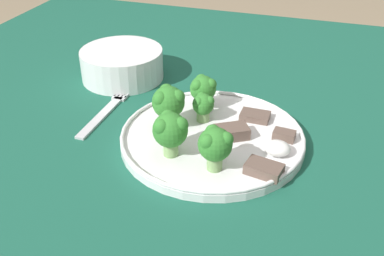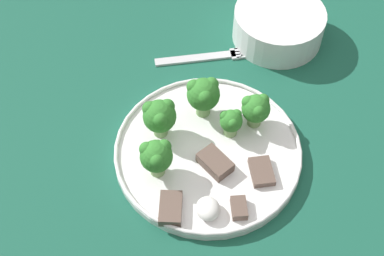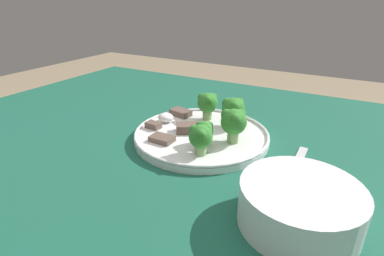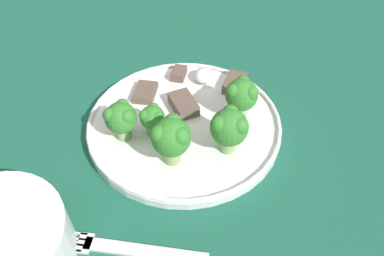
% 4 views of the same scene
% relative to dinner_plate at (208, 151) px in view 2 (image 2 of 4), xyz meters
% --- Properties ---
extents(table, '(1.29, 1.06, 0.75)m').
position_rel_dinner_plate_xyz_m(table, '(-0.01, 0.09, -0.10)').
color(table, '#195642').
rests_on(table, ground_plane).
extents(dinner_plate, '(0.27, 0.27, 0.02)m').
position_rel_dinner_plate_xyz_m(dinner_plate, '(0.00, 0.00, 0.00)').
color(dinner_plate, white).
rests_on(dinner_plate, table).
extents(fork, '(0.02, 0.19, 0.00)m').
position_rel_dinner_plate_xyz_m(fork, '(-0.19, 0.04, -0.01)').
color(fork, silver).
rests_on(fork, table).
extents(cream_bowl, '(0.15, 0.15, 0.06)m').
position_rel_dinner_plate_xyz_m(cream_bowl, '(-0.22, 0.16, 0.02)').
color(cream_bowl, white).
rests_on(cream_bowl, table).
extents(broccoli_floret_near_rim_left, '(0.04, 0.04, 0.06)m').
position_rel_dinner_plate_xyz_m(broccoli_floret_near_rim_left, '(-0.04, 0.08, 0.04)').
color(broccoli_floret_near_rim_left, '#7FA866').
rests_on(broccoli_floret_near_rim_left, dinner_plate).
extents(broccoli_floret_center_left, '(0.03, 0.03, 0.05)m').
position_rel_dinner_plate_xyz_m(broccoli_floret_center_left, '(-0.03, 0.04, 0.03)').
color(broccoli_floret_center_left, '#7FA866').
rests_on(broccoli_floret_center_left, dinner_plate).
extents(broccoli_floret_back_left, '(0.05, 0.05, 0.06)m').
position_rel_dinner_plate_xyz_m(broccoli_floret_back_left, '(0.02, -0.08, 0.04)').
color(broccoli_floret_back_left, '#7FA866').
rests_on(broccoli_floret_back_left, dinner_plate).
extents(broccoli_floret_front_left, '(0.05, 0.05, 0.07)m').
position_rel_dinner_plate_xyz_m(broccoli_floret_front_left, '(-0.04, -0.06, 0.04)').
color(broccoli_floret_front_left, '#7FA866').
rests_on(broccoli_floret_front_left, dinner_plate).
extents(broccoli_floret_center_back, '(0.05, 0.05, 0.07)m').
position_rel_dinner_plate_xyz_m(broccoli_floret_center_back, '(-0.07, 0.00, 0.05)').
color(broccoli_floret_center_back, '#7FA866').
rests_on(broccoli_floret_center_back, dinner_plate).
extents(meat_slice_front_slice, '(0.06, 0.05, 0.02)m').
position_rel_dinner_plate_xyz_m(meat_slice_front_slice, '(0.03, 0.01, 0.01)').
color(meat_slice_front_slice, brown).
rests_on(meat_slice_front_slice, dinner_plate).
extents(meat_slice_middle_slice, '(0.05, 0.03, 0.01)m').
position_rel_dinner_plate_xyz_m(meat_slice_middle_slice, '(0.05, 0.07, 0.01)').
color(meat_slice_middle_slice, brown).
rests_on(meat_slice_middle_slice, dinner_plate).
extents(meat_slice_rear_slice, '(0.03, 0.02, 0.01)m').
position_rel_dinner_plate_xyz_m(meat_slice_rear_slice, '(0.10, 0.02, 0.01)').
color(meat_slice_rear_slice, brown).
rests_on(meat_slice_rear_slice, dinner_plate).
extents(meat_slice_edge_slice, '(0.05, 0.04, 0.01)m').
position_rel_dinner_plate_xyz_m(meat_slice_edge_slice, '(0.09, -0.07, 0.01)').
color(meat_slice_edge_slice, brown).
rests_on(meat_slice_edge_slice, dinner_plate).
extents(sauce_dollop, '(0.04, 0.03, 0.02)m').
position_rel_dinner_plate_xyz_m(sauce_dollop, '(0.10, -0.02, 0.01)').
color(sauce_dollop, white).
rests_on(sauce_dollop, dinner_plate).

